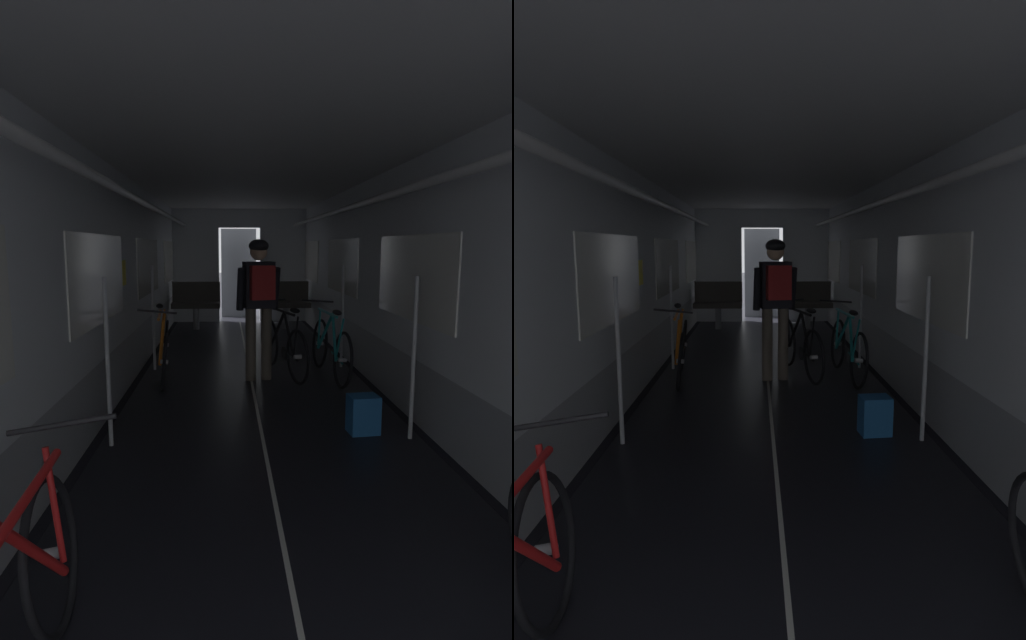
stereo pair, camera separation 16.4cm
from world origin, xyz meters
The scene contains 9 objects.
ground_plane centered at (0.00, 0.00, 0.00)m, with size 60.00×60.00×0.00m, color black.
train_car_shell centered at (0.00, 3.60, 1.70)m, with size 3.14×12.34×2.57m.
bench_seat_far_left centered at (-0.90, 8.07, 0.57)m, with size 0.98×0.51×0.95m.
bench_seat_far_right centered at (0.90, 8.07, 0.57)m, with size 0.98×0.51×0.95m.
bicycle_orange centered at (-1.08, 4.22, 0.38)m, with size 0.44×1.69×0.95m.
bicycle_teal centered at (1.00, 4.18, 0.38)m, with size 0.44×1.69×0.95m.
person_cyclist_aisle centered at (0.10, 4.09, 1.07)m, with size 0.56×0.44×1.73m.
bicycle_black_in_aisle centered at (0.42, 4.35, 0.38)m, with size 0.56×1.65×0.94m.
backpack_on_floor centered at (0.90, 2.26, 0.17)m, with size 0.26×0.20×0.34m, color #1E5693.
Camera 2 is at (-0.14, -1.93, 1.64)m, focal length 27.99 mm.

